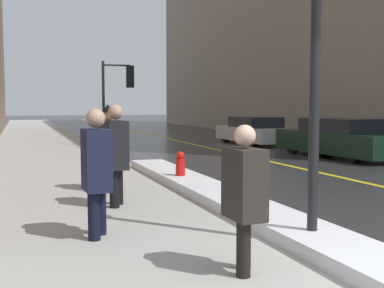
{
  "coord_description": "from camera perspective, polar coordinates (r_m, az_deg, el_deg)",
  "views": [
    {
      "loc": [
        -2.99,
        -3.2,
        1.67
      ],
      "look_at": [
        -0.4,
        4.0,
        1.05
      ],
      "focal_mm": 45.0,
      "sensor_mm": 36.0,
      "label": 1
    }
  ],
  "objects": [
    {
      "name": "sidewalk_slab",
      "position": [
        18.3,
        -16.59,
        -0.79
      ],
      "size": [
        4.0,
        80.0,
        0.01
      ],
      "color": "#B2AFA8",
      "rests_on": "ground"
    },
    {
      "name": "road_centre_stripe",
      "position": [
        19.57,
        1.23,
        -0.28
      ],
      "size": [
        0.16,
        80.0,
        0.0
      ],
      "color": "gold",
      "rests_on": "ground"
    },
    {
      "name": "snow_bank_curb",
      "position": [
        8.51,
        3.03,
        -6.06
      ],
      "size": [
        0.85,
        10.0,
        0.19
      ],
      "color": "white",
      "rests_on": "ground"
    },
    {
      "name": "lamp_post",
      "position": [
        5.86,
        14.5,
        13.56
      ],
      "size": [
        0.28,
        0.28,
        4.26
      ],
      "color": "black",
      "rests_on": "ground"
    },
    {
      "name": "traffic_light_near",
      "position": [
        20.0,
        -8.48,
        6.88
      ],
      "size": [
        1.31,
        0.32,
        3.44
      ],
      "rotation": [
        0.0,
        0.0,
        -0.02
      ],
      "color": "black",
      "rests_on": "ground"
    },
    {
      "name": "pedestrian_nearside",
      "position": [
        4.75,
        6.22,
        -5.66
      ],
      "size": [
        0.29,
        0.49,
        1.48
      ],
      "rotation": [
        0.0,
        0.0,
        -1.54
      ],
      "color": "black",
      "rests_on": "ground"
    },
    {
      "name": "pedestrian_in_glasses",
      "position": [
        6.11,
        -11.27,
        -2.69
      ],
      "size": [
        0.32,
        0.74,
        1.63
      ],
      "rotation": [
        0.0,
        0.0,
        -1.54
      ],
      "color": "black",
      "rests_on": "ground"
    },
    {
      "name": "pedestrian_trailing",
      "position": [
        7.94,
        -9.0,
        -0.76
      ],
      "size": [
        0.33,
        0.55,
        1.68
      ],
      "rotation": [
        0.0,
        0.0,
        -1.54
      ],
      "color": "black",
      "rests_on": "ground"
    },
    {
      "name": "pedestrian_in_fedora",
      "position": [
        9.45,
        -9.89,
        0.03
      ],
      "size": [
        0.36,
        0.53,
        1.69
      ],
      "rotation": [
        0.0,
        0.0,
        -1.54
      ],
      "color": "black",
      "rests_on": "ground"
    },
    {
      "name": "parked_car_dark_green",
      "position": [
        16.23,
        17.09,
        0.63
      ],
      "size": [
        1.93,
        4.92,
        1.26
      ],
      "rotation": [
        0.0,
        0.0,
        1.62
      ],
      "color": "black",
      "rests_on": "ground"
    },
    {
      "name": "parked_car_white",
      "position": [
        21.08,
        7.38,
        1.54
      ],
      "size": [
        1.83,
        4.34,
        1.17
      ],
      "rotation": [
        0.0,
        0.0,
        1.6
      ],
      "color": "silver",
      "rests_on": "ground"
    },
    {
      "name": "fire_hydrant",
      "position": [
        10.16,
        -1.38,
        -2.87
      ],
      "size": [
        0.2,
        0.2,
        0.7
      ],
      "color": "red",
      "rests_on": "ground"
    }
  ]
}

